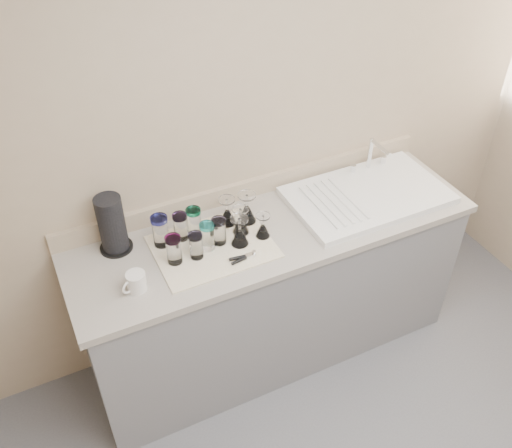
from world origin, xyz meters
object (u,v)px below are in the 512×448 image
goblet_back_left (227,215)px  tumbler_extra (219,231)px  tumbler_purple (194,221)px  tumbler_magenta (174,249)px  goblet_extra (241,224)px  tumbler_lavender (207,236)px  tumbler_blue (196,245)px  sink_unit (367,194)px  goblet_front_left (240,235)px  white_mug (136,282)px  goblet_back_right (247,212)px  can_opener (243,258)px  tumbler_teal (160,231)px  paper_towel_roll (112,225)px  tumbler_cyan (181,226)px  goblet_front_right (263,229)px

goblet_back_left → tumbler_extra: bearing=-128.4°
tumbler_purple → tumbler_magenta: same height
tumbler_purple → goblet_extra: 0.22m
tumbler_purple → goblet_extra: tumbler_purple is taller
tumbler_lavender → goblet_back_left: bearing=39.5°
tumbler_blue → tumbler_lavender: bearing=26.0°
sink_unit → tumbler_blue: (-0.98, -0.04, 0.06)m
goblet_front_left → white_mug: size_ratio=1.17×
tumbler_blue → goblet_back_right: size_ratio=0.82×
goblet_back_left → white_mug: size_ratio=1.13×
tumbler_purple → goblet_back_right: (0.27, -0.02, -0.02)m
white_mug → tumbler_extra: bearing=15.2°
goblet_extra → can_opener: goblet_extra is taller
tumbler_magenta → goblet_back_right: 0.44m
goblet_front_left → tumbler_teal: bearing=154.7°
tumbler_lavender → paper_towel_roll: size_ratio=0.48×
tumbler_magenta → tumbler_blue: bearing=-6.8°
tumbler_teal → tumbler_cyan: bearing=0.0°
tumbler_purple → tumbler_lavender: tumbler_purple is taller
tumbler_magenta → goblet_back_left: size_ratio=0.98×
tumbler_cyan → sink_unit: bearing=-6.3°
tumbler_teal → goblet_back_right: (0.44, -0.02, -0.03)m
tumbler_extra → paper_towel_roll: 0.49m
tumbler_teal → tumbler_blue: size_ratio=1.21×
tumbler_teal → tumbler_magenta: tumbler_teal is taller
sink_unit → goblet_front_left: bearing=-176.3°
sink_unit → tumbler_lavender: 0.91m
tumbler_purple → goblet_front_left: goblet_front_left is taller
tumbler_lavender → goblet_back_left: (0.16, 0.13, -0.02)m
tumbler_magenta → paper_towel_roll: size_ratio=0.50×
sink_unit → goblet_front_right: (-0.64, -0.05, 0.03)m
tumbler_lavender → goblet_front_left: bearing=-14.4°
tumbler_purple → goblet_back_left: goblet_back_left is taller
tumbler_teal → tumbler_extra: size_ratio=1.16×
goblet_back_left → goblet_front_right: (0.11, -0.16, -0.01)m
goblet_back_left → paper_towel_roll: paper_towel_roll is taller
tumbler_cyan → tumbler_purple: size_ratio=0.97×
tumbler_teal → paper_towel_roll: (-0.20, 0.07, 0.05)m
tumbler_lavender → goblet_extra: (0.19, 0.04, -0.02)m
goblet_back_right → goblet_extra: (-0.06, -0.06, -0.01)m
tumbler_blue → white_mug: (-0.31, -0.07, -0.03)m
tumbler_lavender → tumbler_extra: 0.06m
goblet_back_left → paper_towel_roll: bearing=173.3°
sink_unit → tumbler_magenta: bearing=-178.3°
tumbler_teal → tumbler_lavender: size_ratio=1.14×
tumbler_teal → paper_towel_roll: paper_towel_roll is taller
tumbler_teal → goblet_extra: bearing=-12.5°
goblet_front_left → goblet_back_left: bearing=86.7°
tumbler_purple → goblet_back_right: goblet_back_right is taller
sink_unit → white_mug: (-1.28, -0.12, 0.02)m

